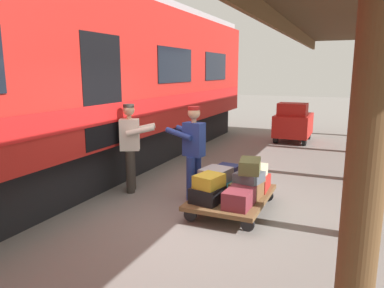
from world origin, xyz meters
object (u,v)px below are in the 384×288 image
(suitcase_brown_leather, at_px, (247,189))
(baggage_tug, at_px, (293,123))
(suitcase_olive_duffel, at_px, (250,166))
(train_car, at_px, (39,84))
(porter_by_door, at_px, (131,145))
(luggage_cart, at_px, (232,197))
(suitcase_red_plastic, at_px, (254,182))
(suitcase_burgundy_valise, at_px, (239,198))
(suitcase_tan_vintage, at_px, (226,180))
(suitcase_slate_roller, at_px, (249,177))
(suitcase_navy_fabric, at_px, (226,170))
(suitcase_yellow_case, at_px, (209,181))
(porter_in_overalls, at_px, (193,150))
(suitcase_gray_aluminum, at_px, (216,175))
(suitcase_black_hardshell, at_px, (207,194))
(suitcase_cream_canvas, at_px, (255,171))
(suitcase_teal_softside, at_px, (217,187))

(suitcase_brown_leather, height_order, baggage_tug, baggage_tug)
(baggage_tug, bearing_deg, suitcase_olive_duffel, 92.47)
(train_car, height_order, porter_by_door, train_car)
(luggage_cart, xyz_separation_m, suitcase_red_plastic, (-0.26, -0.47, 0.15))
(train_car, bearing_deg, suitcase_burgundy_valise, 177.00)
(suitcase_tan_vintage, relative_size, suitcase_olive_duffel, 0.97)
(suitcase_slate_roller, xyz_separation_m, suitcase_navy_fabric, (0.55, -0.50, -0.07))
(train_car, relative_size, luggage_cart, 9.68)
(suitcase_yellow_case, height_order, suitcase_slate_roller, suitcase_yellow_case)
(suitcase_slate_roller, xyz_separation_m, baggage_tug, (0.28, -6.73, 0.01))
(suitcase_tan_vintage, bearing_deg, porter_in_overalls, 22.45)
(luggage_cart, relative_size, suitcase_red_plastic, 3.01)
(suitcase_gray_aluminum, bearing_deg, porter_in_overalls, -23.34)
(suitcase_yellow_case, relative_size, suitcase_gray_aluminum, 0.90)
(suitcase_black_hardshell, bearing_deg, porter_in_overalls, -52.02)
(train_car, bearing_deg, luggage_cart, -176.11)
(luggage_cart, relative_size, suitcase_yellow_case, 3.89)
(suitcase_cream_canvas, bearing_deg, porter_in_overalls, 10.80)
(suitcase_navy_fabric, bearing_deg, baggage_tug, -92.52)
(suitcase_cream_canvas, bearing_deg, suitcase_slate_roller, 90.85)
(suitcase_yellow_case, bearing_deg, suitcase_brown_leather, -136.32)
(suitcase_gray_aluminum, height_order, porter_in_overalls, porter_in_overalls)
(suitcase_olive_duffel, bearing_deg, baggage_tug, -87.53)
(suitcase_olive_duffel, bearing_deg, suitcase_black_hardshell, 40.43)
(suitcase_burgundy_valise, bearing_deg, suitcase_red_plastic, -90.00)
(porter_in_overalls, bearing_deg, suitcase_black_hardshell, 127.98)
(suitcase_navy_fabric, bearing_deg, suitcase_cream_canvas, 176.31)
(suitcase_red_plastic, xyz_separation_m, suitcase_gray_aluminum, (0.55, 0.46, 0.19))
(suitcase_red_plastic, bearing_deg, suitcase_cream_canvas, 128.98)
(luggage_cart, xyz_separation_m, suitcase_navy_fabric, (0.27, -0.49, 0.31))
(suitcase_burgundy_valise, xyz_separation_m, suitcase_slate_roller, (-0.02, -0.47, 0.21))
(suitcase_yellow_case, xyz_separation_m, suitcase_olive_duffel, (-0.53, -0.46, 0.18))
(suitcase_brown_leather, bearing_deg, baggage_tug, -87.82)
(suitcase_burgundy_valise, xyz_separation_m, suitcase_yellow_case, (0.49, -0.00, 0.21))
(train_car, relative_size, suitcase_cream_canvas, 34.25)
(suitcase_burgundy_valise, relative_size, suitcase_teal_softside, 1.16)
(train_car, xyz_separation_m, suitcase_yellow_case, (-3.59, 0.21, -1.44))
(suitcase_burgundy_valise, xyz_separation_m, suitcase_gray_aluminum, (0.55, -0.49, 0.17))
(suitcase_yellow_case, relative_size, porter_by_door, 0.26)
(train_car, relative_size, suitcase_burgundy_valise, 29.49)
(suitcase_red_plastic, height_order, suitcase_tan_vintage, suitcase_red_plastic)
(luggage_cart, distance_m, suitcase_brown_leather, 0.31)
(suitcase_olive_duffel, height_order, suitcase_cream_canvas, suitcase_olive_duffel)
(suitcase_black_hardshell, xyz_separation_m, suitcase_cream_canvas, (-0.53, -0.93, 0.20))
(suitcase_navy_fabric, bearing_deg, suitcase_red_plastic, 178.61)
(suitcase_black_hardshell, bearing_deg, luggage_cart, -118.59)
(suitcase_olive_duffel, bearing_deg, train_car, 3.54)
(porter_by_door, bearing_deg, suitcase_burgundy_valise, 163.98)
(luggage_cart, height_order, porter_in_overalls, porter_in_overalls)
(suitcase_burgundy_valise, height_order, suitcase_cream_canvas, suitcase_cream_canvas)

